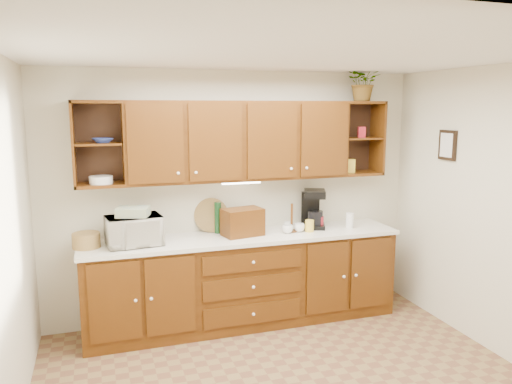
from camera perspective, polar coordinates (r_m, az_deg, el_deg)
ceiling at (r=3.59m, az=5.31°, el=15.61°), size 4.00×4.00×0.00m
back_wall at (r=5.31m, az=-2.35°, el=-0.39°), size 4.00×0.00×4.00m
base_cabinets at (r=5.25m, az=-1.39°, el=-10.13°), size 3.20×0.60×0.90m
countertop at (r=5.10m, az=-1.38°, el=-5.18°), size 3.24×0.64×0.04m
upper_cabinets at (r=5.08m, az=-1.80°, el=5.90°), size 3.20×0.33×0.80m
undercabinet_light at (r=5.07m, az=-1.71°, el=1.09°), size 0.40×0.05×0.02m
framed_picture at (r=5.39m, az=21.05°, el=5.02°), size 0.03×0.24×0.30m
wicker_basket at (r=4.90m, az=-18.83°, el=-5.25°), size 0.34×0.34×0.14m
microwave at (r=4.84m, az=-13.78°, el=-4.31°), size 0.54×0.41×0.28m
towel_stack at (r=4.80m, az=-13.86°, el=-2.20°), size 0.34×0.29×0.09m
wine_bottle at (r=5.16m, az=-4.39°, el=-2.94°), size 0.08×0.08×0.33m
woven_tray at (r=5.26m, az=-5.11°, el=-4.44°), size 0.37×0.21×0.35m
bread_box at (r=5.06m, az=-1.55°, el=-3.46°), size 0.43×0.32×0.28m
mug_tree at (r=5.24m, az=4.09°, el=-4.04°), size 0.28×0.27×0.30m
canister_red at (r=5.42m, az=7.15°, el=-3.45°), size 0.12×0.12×0.13m
canister_white at (r=5.47m, az=10.67°, el=-3.22°), size 0.09×0.09×0.16m
canister_yellow at (r=5.26m, az=6.13°, el=-3.87°), size 0.09×0.09×0.12m
coffee_maker at (r=5.43m, az=6.59°, el=-1.97°), size 0.31×0.35×0.41m
bowl_stack at (r=4.85m, az=-17.12°, el=5.65°), size 0.23×0.23×0.04m
plate_stack at (r=4.89m, az=-17.30°, el=1.34°), size 0.28×0.28×0.07m
pantry_box_yellow at (r=5.56m, az=10.79°, el=2.96°), size 0.10×0.08×0.15m
pantry_box_red at (r=5.58m, az=11.97°, el=6.71°), size 0.09×0.09×0.12m
potted_plant at (r=5.58m, az=12.24°, el=12.18°), size 0.44×0.41×0.40m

